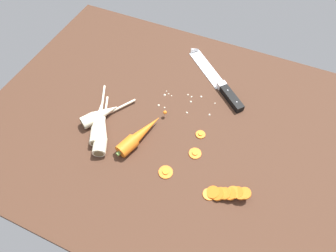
{
  "coord_description": "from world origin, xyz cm",
  "views": [
    {
      "loc": [
        20.83,
        -49.22,
        76.22
      ],
      "look_at": [
        0.0,
        -2.0,
        1.5
      ],
      "focal_mm": 31.14,
      "sensor_mm": 36.0,
      "label": 1
    }
  ],
  "objects_px": {
    "parsnip_mid_left": "(100,115)",
    "carrot_slice_stray_far": "(166,172)",
    "parsnip_front": "(99,123)",
    "carrot_slice_stray_near": "(195,153)",
    "carrot_slice_stray_mid": "(200,135)",
    "chefs_knife": "(213,75)",
    "whole_carrot": "(139,136)",
    "carrot_slice_stack": "(226,193)",
    "parsnip_mid_right": "(102,133)"
  },
  "relations": [
    {
      "from": "parsnip_front",
      "to": "carrot_slice_stray_mid",
      "type": "relative_size",
      "value": 7.36
    },
    {
      "from": "parsnip_mid_right",
      "to": "carrot_slice_stray_far",
      "type": "relative_size",
      "value": 5.15
    },
    {
      "from": "chefs_knife",
      "to": "carrot_slice_stray_mid",
      "type": "bearing_deg",
      "value": -79.88
    },
    {
      "from": "carrot_slice_stray_mid",
      "to": "carrot_slice_stray_near",
      "type": "bearing_deg",
      "value": -82.9
    },
    {
      "from": "parsnip_front",
      "to": "carrot_slice_stray_far",
      "type": "bearing_deg",
      "value": -13.53
    },
    {
      "from": "chefs_knife",
      "to": "carrot_slice_stray_near",
      "type": "relative_size",
      "value": 7.52
    },
    {
      "from": "carrot_slice_stray_far",
      "to": "parsnip_mid_left",
      "type": "bearing_deg",
      "value": 161.4
    },
    {
      "from": "chefs_knife",
      "to": "parsnip_front",
      "type": "relative_size",
      "value": 1.27
    },
    {
      "from": "parsnip_mid_left",
      "to": "carrot_slice_stray_far",
      "type": "bearing_deg",
      "value": -18.6
    },
    {
      "from": "whole_carrot",
      "to": "carrot_slice_stray_near",
      "type": "relative_size",
      "value": 5.43
    },
    {
      "from": "carrot_slice_stray_mid",
      "to": "carrot_slice_stray_far",
      "type": "height_order",
      "value": "same"
    },
    {
      "from": "chefs_knife",
      "to": "whole_carrot",
      "type": "height_order",
      "value": "whole_carrot"
    },
    {
      "from": "chefs_knife",
      "to": "carrot_slice_stray_far",
      "type": "xyz_separation_m",
      "value": [
        -0.0,
        -0.41,
        -0.0
      ]
    },
    {
      "from": "whole_carrot",
      "to": "chefs_knife",
      "type": "bearing_deg",
      "value": 70.65
    },
    {
      "from": "parsnip_front",
      "to": "chefs_knife",
      "type": "bearing_deg",
      "value": 53.77
    },
    {
      "from": "parsnip_mid_left",
      "to": "carrot_slice_stray_near",
      "type": "distance_m",
      "value": 0.32
    },
    {
      "from": "parsnip_mid_right",
      "to": "chefs_knife",
      "type": "bearing_deg",
      "value": 58.96
    },
    {
      "from": "carrot_slice_stray_far",
      "to": "carrot_slice_stray_near",
      "type": "bearing_deg",
      "value": 58.84
    },
    {
      "from": "chefs_knife",
      "to": "parsnip_front",
      "type": "bearing_deg",
      "value": -126.23
    },
    {
      "from": "parsnip_mid_left",
      "to": "carrot_slice_stray_far",
      "type": "height_order",
      "value": "parsnip_mid_left"
    },
    {
      "from": "carrot_slice_stray_near",
      "to": "carrot_slice_stray_mid",
      "type": "distance_m",
      "value": 0.07
    },
    {
      "from": "parsnip_mid_right",
      "to": "whole_carrot",
      "type": "bearing_deg",
      "value": 18.7
    },
    {
      "from": "parsnip_mid_right",
      "to": "carrot_slice_stray_near",
      "type": "distance_m",
      "value": 0.29
    },
    {
      "from": "whole_carrot",
      "to": "carrot_slice_stack",
      "type": "relative_size",
      "value": 1.68
    },
    {
      "from": "carrot_slice_stray_near",
      "to": "chefs_knife",
      "type": "bearing_deg",
      "value": 99.49
    },
    {
      "from": "carrot_slice_stray_far",
      "to": "whole_carrot",
      "type": "bearing_deg",
      "value": 149.9
    },
    {
      "from": "whole_carrot",
      "to": "parsnip_front",
      "type": "distance_m",
      "value": 0.14
    },
    {
      "from": "parsnip_front",
      "to": "parsnip_mid_right",
      "type": "distance_m",
      "value": 0.04
    },
    {
      "from": "parsnip_mid_right",
      "to": "carrot_slice_stack",
      "type": "distance_m",
      "value": 0.41
    },
    {
      "from": "parsnip_front",
      "to": "carrot_slice_stray_near",
      "type": "height_order",
      "value": "parsnip_front"
    },
    {
      "from": "carrot_slice_stray_near",
      "to": "carrot_slice_stray_mid",
      "type": "bearing_deg",
      "value": 97.1
    },
    {
      "from": "carrot_slice_stray_near",
      "to": "carrot_slice_stack",
      "type": "bearing_deg",
      "value": -35.55
    },
    {
      "from": "parsnip_mid_left",
      "to": "carrot_slice_stray_mid",
      "type": "distance_m",
      "value": 0.32
    },
    {
      "from": "parsnip_mid_left",
      "to": "carrot_slice_stray_mid",
      "type": "height_order",
      "value": "parsnip_mid_left"
    },
    {
      "from": "carrot_slice_stack",
      "to": "carrot_slice_stray_far",
      "type": "xyz_separation_m",
      "value": [
        -0.18,
        -0.0,
        -0.01
      ]
    },
    {
      "from": "parsnip_front",
      "to": "carrot_slice_stack",
      "type": "height_order",
      "value": "parsnip_front"
    },
    {
      "from": "whole_carrot",
      "to": "parsnip_mid_right",
      "type": "bearing_deg",
      "value": -161.3
    },
    {
      "from": "carrot_slice_stack",
      "to": "carrot_slice_stray_mid",
      "type": "distance_m",
      "value": 0.2
    },
    {
      "from": "carrot_slice_stack",
      "to": "parsnip_mid_left",
      "type": "bearing_deg",
      "value": 169.0
    },
    {
      "from": "parsnip_front",
      "to": "carrot_slice_stack",
      "type": "bearing_deg",
      "value": -7.63
    },
    {
      "from": "whole_carrot",
      "to": "parsnip_mid_right",
      "type": "distance_m",
      "value": 0.11
    },
    {
      "from": "carrot_slice_stack",
      "to": "carrot_slice_stray_far",
      "type": "distance_m",
      "value": 0.18
    },
    {
      "from": "carrot_slice_stray_far",
      "to": "parsnip_front",
      "type": "bearing_deg",
      "value": 166.47
    },
    {
      "from": "carrot_slice_stray_near",
      "to": "carrot_slice_stray_mid",
      "type": "xyz_separation_m",
      "value": [
        -0.01,
        0.07,
        0.0
      ]
    },
    {
      "from": "chefs_knife",
      "to": "parsnip_mid_left",
      "type": "height_order",
      "value": "parsnip_mid_left"
    },
    {
      "from": "carrot_slice_stray_far",
      "to": "carrot_slice_stack",
      "type": "bearing_deg",
      "value": 1.17
    },
    {
      "from": "parsnip_front",
      "to": "carrot_slice_stray_near",
      "type": "relative_size",
      "value": 5.93
    },
    {
      "from": "whole_carrot",
      "to": "carrot_slice_stack",
      "type": "height_order",
      "value": "whole_carrot"
    },
    {
      "from": "parsnip_front",
      "to": "carrot_slice_stray_far",
      "type": "xyz_separation_m",
      "value": [
        0.26,
        -0.06,
        -0.02
      ]
    },
    {
      "from": "parsnip_front",
      "to": "carrot_slice_stray_mid",
      "type": "xyz_separation_m",
      "value": [
        0.3,
        0.1,
        -0.02
      ]
    }
  ]
}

